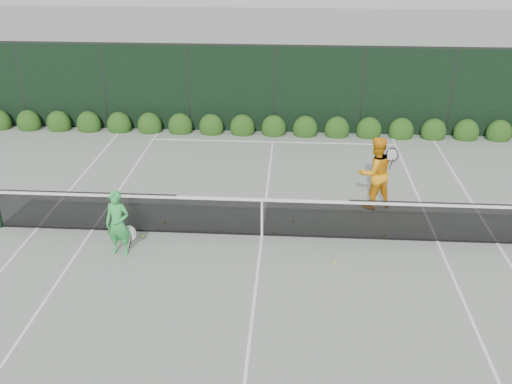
{
  "coord_description": "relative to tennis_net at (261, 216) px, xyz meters",
  "views": [
    {
      "loc": [
        0.66,
        -11.8,
        6.75
      ],
      "look_at": [
        -0.16,
        0.3,
        1.0
      ],
      "focal_mm": 40.0,
      "sensor_mm": 36.0,
      "label": 1
    }
  ],
  "objects": [
    {
      "name": "tennis_net",
      "position": [
        0.0,
        0.0,
        0.0
      ],
      "size": [
        12.9,
        0.1,
        1.07
      ],
      "color": "black",
      "rests_on": "ground"
    },
    {
      "name": "court_lines",
      "position": [
        0.02,
        0.0,
        -0.53
      ],
      "size": [
        11.03,
        23.83,
        0.01
      ],
      "color": "white",
      "rests_on": "ground"
    },
    {
      "name": "player_woman",
      "position": [
        -3.09,
        -1.01,
        0.23
      ],
      "size": [
        0.65,
        0.44,
        1.53
      ],
      "rotation": [
        0.0,
        0.0,
        -0.14
      ],
      "color": "green",
      "rests_on": "ground"
    },
    {
      "name": "tennis_balls",
      "position": [
        0.07,
        0.12,
        -0.5
      ],
      "size": [
        5.79,
        1.93,
        0.07
      ],
      "color": "#BDDF31",
      "rests_on": "ground"
    },
    {
      "name": "ground",
      "position": [
        0.02,
        0.0,
        -0.53
      ],
      "size": [
        80.0,
        80.0,
        0.0
      ],
      "primitive_type": "plane",
      "color": "gray",
      "rests_on": "ground"
    },
    {
      "name": "player_man",
      "position": [
        2.82,
        1.73,
        0.43
      ],
      "size": [
        1.14,
        1.03,
        1.92
      ],
      "rotation": [
        0.0,
        0.0,
        3.53
      ],
      "color": "#FCA615",
      "rests_on": "ground"
    },
    {
      "name": "hedge_row",
      "position": [
        0.02,
        7.15,
        -0.3
      ],
      "size": [
        31.66,
        0.65,
        0.94
      ],
      "color": "#1A3B10",
      "rests_on": "ground"
    },
    {
      "name": "windscreen_fence",
      "position": [
        0.02,
        -2.71,
        0.98
      ],
      "size": [
        32.0,
        21.07,
        3.06
      ],
      "color": "black",
      "rests_on": "ground"
    }
  ]
}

